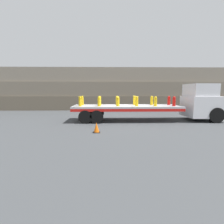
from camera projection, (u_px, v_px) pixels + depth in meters
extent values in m
plane|color=#3F4244|center=(126.00, 121.00, 13.80)|extent=(120.00, 120.00, 0.00)
cube|color=#665B4C|center=(119.00, 102.00, 22.32)|extent=(60.00, 3.00, 1.70)
cube|color=#756B5B|center=(119.00, 89.00, 22.26)|extent=(60.00, 3.00, 1.70)
cube|color=gray|center=(119.00, 75.00, 22.20)|extent=(60.00, 3.00, 1.70)
cube|color=silver|center=(202.00, 106.00, 13.82)|extent=(2.58, 2.50, 1.61)
cube|color=silver|center=(200.00, 90.00, 13.65)|extent=(1.81, 2.30, 0.96)
cube|color=black|center=(211.00, 102.00, 13.80)|extent=(1.03, 2.20, 0.90)
cylinder|color=black|center=(216.00, 115.00, 12.72)|extent=(1.13, 0.28, 1.13)
cylinder|color=black|center=(199.00, 111.00, 15.07)|extent=(1.13, 0.28, 1.13)
cube|color=#B2B2B7|center=(127.00, 106.00, 13.66)|extent=(8.26, 2.49, 0.14)
cube|color=red|center=(128.00, 110.00, 12.48)|extent=(8.26, 0.08, 0.20)
cube|color=red|center=(125.00, 107.00, 14.88)|extent=(8.26, 0.08, 0.20)
cylinder|color=black|center=(97.00, 117.00, 12.54)|extent=(0.95, 0.30, 0.95)
cylinder|color=black|center=(98.00, 113.00, 14.82)|extent=(0.95, 0.30, 0.95)
cylinder|color=black|center=(85.00, 117.00, 12.52)|extent=(0.95, 0.30, 0.95)
cylinder|color=black|center=(89.00, 113.00, 14.80)|extent=(0.95, 0.30, 0.95)
cylinder|color=gold|center=(80.00, 106.00, 13.01)|extent=(0.28, 0.28, 0.03)
cylinder|color=gold|center=(80.00, 102.00, 12.98)|extent=(0.22, 0.22, 0.58)
sphere|color=gold|center=(80.00, 98.00, 12.94)|extent=(0.21, 0.21, 0.21)
cylinder|color=gold|center=(80.00, 102.00, 12.81)|extent=(0.10, 0.10, 0.10)
cylinder|color=gold|center=(80.00, 101.00, 13.13)|extent=(0.10, 0.10, 0.10)
cylinder|color=gold|center=(82.00, 105.00, 14.10)|extent=(0.28, 0.28, 0.03)
cylinder|color=gold|center=(82.00, 101.00, 14.07)|extent=(0.22, 0.22, 0.58)
sphere|color=gold|center=(82.00, 97.00, 14.03)|extent=(0.21, 0.21, 0.21)
cylinder|color=gold|center=(82.00, 101.00, 13.90)|extent=(0.10, 0.10, 0.10)
cylinder|color=gold|center=(82.00, 100.00, 14.22)|extent=(0.10, 0.10, 0.10)
cylinder|color=gold|center=(99.00, 106.00, 13.05)|extent=(0.28, 0.28, 0.03)
cylinder|color=gold|center=(99.00, 102.00, 13.01)|extent=(0.22, 0.22, 0.58)
sphere|color=gold|center=(99.00, 98.00, 12.97)|extent=(0.21, 0.21, 0.21)
cylinder|color=gold|center=(99.00, 102.00, 12.84)|extent=(0.10, 0.10, 0.10)
cylinder|color=gold|center=(99.00, 101.00, 13.17)|extent=(0.10, 0.10, 0.10)
cylinder|color=gold|center=(100.00, 105.00, 14.14)|extent=(0.28, 0.28, 0.03)
cylinder|color=gold|center=(100.00, 101.00, 14.10)|extent=(0.22, 0.22, 0.58)
sphere|color=gold|center=(100.00, 97.00, 14.06)|extent=(0.21, 0.21, 0.21)
cylinder|color=gold|center=(100.00, 101.00, 13.93)|extent=(0.10, 0.10, 0.10)
cylinder|color=gold|center=(100.00, 100.00, 14.26)|extent=(0.10, 0.10, 0.10)
cylinder|color=gold|center=(118.00, 106.00, 13.09)|extent=(0.28, 0.28, 0.03)
cylinder|color=gold|center=(118.00, 102.00, 13.05)|extent=(0.22, 0.22, 0.58)
sphere|color=gold|center=(118.00, 98.00, 13.01)|extent=(0.21, 0.21, 0.21)
cylinder|color=gold|center=(118.00, 102.00, 12.88)|extent=(0.10, 0.10, 0.10)
cylinder|color=gold|center=(118.00, 101.00, 13.21)|extent=(0.10, 0.10, 0.10)
cylinder|color=gold|center=(117.00, 105.00, 14.17)|extent=(0.28, 0.28, 0.03)
cylinder|color=gold|center=(117.00, 101.00, 14.14)|extent=(0.22, 0.22, 0.58)
sphere|color=gold|center=(117.00, 97.00, 14.10)|extent=(0.21, 0.21, 0.21)
cylinder|color=gold|center=(117.00, 101.00, 13.97)|extent=(0.10, 0.10, 0.10)
cylinder|color=gold|center=(117.00, 100.00, 14.29)|extent=(0.10, 0.10, 0.10)
cylinder|color=gold|center=(137.00, 106.00, 13.12)|extent=(0.28, 0.28, 0.03)
cylinder|color=gold|center=(137.00, 102.00, 13.09)|extent=(0.22, 0.22, 0.58)
sphere|color=gold|center=(137.00, 98.00, 13.05)|extent=(0.21, 0.21, 0.21)
cylinder|color=gold|center=(137.00, 101.00, 12.92)|extent=(0.10, 0.10, 0.10)
cylinder|color=gold|center=(136.00, 101.00, 13.24)|extent=(0.10, 0.10, 0.10)
cylinder|color=gold|center=(134.00, 105.00, 14.21)|extent=(0.28, 0.28, 0.03)
cylinder|color=gold|center=(134.00, 101.00, 14.18)|extent=(0.22, 0.22, 0.58)
sphere|color=gold|center=(135.00, 97.00, 14.14)|extent=(0.21, 0.21, 0.21)
cylinder|color=gold|center=(135.00, 101.00, 14.01)|extent=(0.10, 0.10, 0.10)
cylinder|color=gold|center=(134.00, 100.00, 14.33)|extent=(0.10, 0.10, 0.10)
cylinder|color=gold|center=(155.00, 106.00, 13.16)|extent=(0.28, 0.28, 0.03)
cylinder|color=gold|center=(155.00, 102.00, 13.13)|extent=(0.22, 0.22, 0.58)
sphere|color=gold|center=(156.00, 98.00, 13.08)|extent=(0.21, 0.21, 0.21)
cylinder|color=gold|center=(156.00, 101.00, 12.95)|extent=(0.10, 0.10, 0.10)
cylinder|color=gold|center=(155.00, 101.00, 13.28)|extent=(0.10, 0.10, 0.10)
cylinder|color=gold|center=(152.00, 105.00, 14.25)|extent=(0.28, 0.28, 0.03)
cylinder|color=gold|center=(152.00, 101.00, 14.21)|extent=(0.22, 0.22, 0.58)
sphere|color=gold|center=(152.00, 97.00, 14.17)|extent=(0.21, 0.21, 0.21)
cylinder|color=gold|center=(152.00, 101.00, 14.04)|extent=(0.10, 0.10, 0.10)
cylinder|color=gold|center=(151.00, 100.00, 14.37)|extent=(0.10, 0.10, 0.10)
cylinder|color=red|center=(174.00, 106.00, 13.20)|extent=(0.28, 0.28, 0.03)
cylinder|color=red|center=(174.00, 102.00, 13.16)|extent=(0.22, 0.22, 0.58)
sphere|color=red|center=(174.00, 98.00, 13.12)|extent=(0.21, 0.21, 0.21)
cylinder|color=red|center=(175.00, 101.00, 12.99)|extent=(0.10, 0.10, 0.10)
cylinder|color=red|center=(173.00, 101.00, 13.32)|extent=(0.10, 0.10, 0.10)
cylinder|color=red|center=(169.00, 105.00, 14.28)|extent=(0.28, 0.28, 0.03)
cylinder|color=red|center=(169.00, 101.00, 14.25)|extent=(0.22, 0.22, 0.58)
sphere|color=red|center=(169.00, 97.00, 14.21)|extent=(0.21, 0.21, 0.21)
cylinder|color=red|center=(170.00, 101.00, 14.08)|extent=(0.10, 0.10, 0.10)
cylinder|color=red|center=(168.00, 100.00, 14.41)|extent=(0.10, 0.10, 0.10)
cube|color=yellow|center=(81.00, 96.00, 13.47)|extent=(0.05, 2.69, 0.01)
cube|color=yellow|center=(136.00, 96.00, 13.58)|extent=(0.05, 2.69, 0.01)
cube|color=black|center=(97.00, 132.00, 9.88)|extent=(0.40, 0.40, 0.03)
cone|color=orange|center=(96.00, 127.00, 9.85)|extent=(0.31, 0.31, 0.55)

